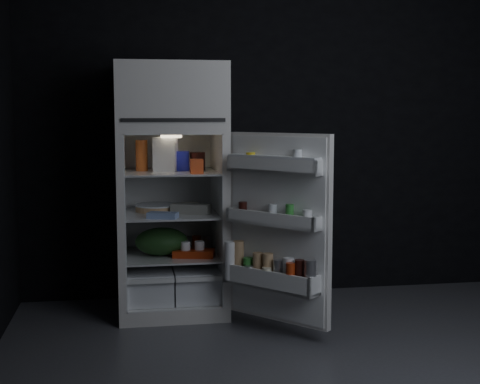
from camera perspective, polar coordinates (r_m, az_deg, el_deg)
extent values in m
cube|color=#505056|center=(3.92, 8.86, -14.79)|extent=(4.00, 3.40, 0.00)
cube|color=black|center=(5.29, 3.29, 5.82)|extent=(4.00, 0.00, 2.70)
cube|color=white|center=(4.96, -5.79, -9.48)|extent=(0.76, 0.70, 0.10)
cube|color=white|center=(4.81, -10.10, -2.14)|extent=(0.05, 0.70, 1.20)
cube|color=white|center=(4.86, -1.69, -1.95)|extent=(0.05, 0.70, 1.20)
cube|color=white|center=(5.14, -6.11, -1.50)|extent=(0.66, 0.05, 1.20)
cube|color=white|center=(4.77, -5.97, 5.45)|extent=(0.76, 0.70, 0.06)
cube|color=white|center=(4.77, -6.01, 8.34)|extent=(0.76, 0.70, 0.42)
cube|color=black|center=(4.41, -5.68, 6.13)|extent=(0.68, 0.01, 0.02)
cube|color=white|center=(4.79, -9.76, -2.18)|extent=(0.01, 0.65, 1.20)
cube|color=white|center=(4.83, -1.99, -2.01)|extent=(0.01, 0.65, 1.20)
cube|color=white|center=(4.74, -5.95, 5.04)|extent=(0.66, 0.65, 0.01)
cube|color=white|center=(4.93, -5.77, -8.96)|extent=(0.66, 0.65, 0.01)
cube|color=white|center=(4.76, -5.90, 1.71)|extent=(0.65, 0.63, 0.01)
cube|color=white|center=(4.80, -5.86, -1.86)|extent=(0.65, 0.63, 0.01)
cube|color=white|center=(4.85, -5.82, -5.37)|extent=(0.65, 0.63, 0.01)
cube|color=white|center=(4.91, -7.75, -7.65)|extent=(0.32, 0.59, 0.22)
cube|color=white|center=(4.93, -3.87, -7.54)|extent=(0.32, 0.59, 0.22)
cube|color=white|center=(4.57, -7.63, -7.56)|extent=(0.32, 0.02, 0.03)
cube|color=white|center=(4.59, -3.48, -7.44)|extent=(0.32, 0.02, 0.03)
cube|color=#FFE5B2|center=(4.69, -5.90, 4.76)|extent=(0.14, 0.14, 0.02)
cube|color=white|center=(4.31, 3.37, -3.07)|extent=(0.55, 0.60, 1.22)
cube|color=white|center=(4.29, 3.15, -3.12)|extent=(0.49, 0.54, 1.18)
cube|color=white|center=(4.21, 2.86, 1.77)|extent=(0.52, 0.56, 0.02)
cube|color=white|center=(4.18, 2.58, 2.25)|extent=(0.47, 0.52, 0.10)
cube|color=white|center=(4.03, 6.69, 2.04)|extent=(0.08, 0.08, 0.10)
cube|color=white|center=(4.41, -0.64, 2.49)|extent=(0.08, 0.08, 0.10)
cube|color=white|center=(4.25, 2.79, -2.74)|extent=(0.53, 0.57, 0.02)
cube|color=white|center=(4.21, 2.48, -2.36)|extent=(0.47, 0.52, 0.09)
cube|color=white|center=(4.06, 6.59, -2.73)|extent=(0.09, 0.08, 0.09)
cube|color=white|center=(4.44, -0.68, -1.88)|extent=(0.09, 0.08, 0.09)
cube|color=white|center=(4.32, 2.60, -8.09)|extent=(0.56, 0.60, 0.02)
cube|color=white|center=(4.26, 2.13, -7.55)|extent=(0.47, 0.52, 0.13)
cube|color=white|center=(4.13, 6.37, -8.05)|extent=(0.12, 0.11, 0.13)
cube|color=white|center=(4.50, -0.83, -6.76)|extent=(0.12, 0.11, 0.13)
cube|color=white|center=(4.20, 2.86, 3.01)|extent=(0.51, 0.55, 0.02)
cylinder|color=silver|center=(4.10, 4.91, 2.70)|extent=(0.08, 0.08, 0.14)
cylinder|color=tan|center=(4.18, 3.31, 2.44)|extent=(0.08, 0.08, 0.08)
cylinder|color=yellow|center=(4.31, 0.91, 2.72)|extent=(0.08, 0.08, 0.10)
cylinder|color=white|center=(4.09, 5.76, -2.25)|extent=(0.08, 0.08, 0.10)
cylinder|color=#338C33|center=(4.16, 4.25, -1.93)|extent=(0.07, 0.07, 0.13)
cylinder|color=silver|center=(4.24, 2.80, -1.83)|extent=(0.08, 0.08, 0.12)
cylinder|color=black|center=(4.38, 0.24, -1.57)|extent=(0.08, 0.08, 0.11)
cylinder|color=#B6B5B9|center=(4.13, 6.02, -7.19)|extent=(0.11, 0.11, 0.21)
cylinder|color=black|center=(4.17, 5.09, -7.11)|extent=(0.08, 0.08, 0.20)
cylinder|color=white|center=(4.21, 4.17, -6.94)|extent=(0.10, 0.10, 0.20)
cylinder|color=#B6B5B9|center=(4.26, 3.27, -6.94)|extent=(0.09, 0.09, 0.18)
cylinder|color=tan|center=(4.30, 2.39, -6.60)|extent=(0.10, 0.10, 0.21)
cylinder|color=tan|center=(4.35, 1.53, -6.49)|extent=(0.10, 0.10, 0.20)
cylinder|color=#338C33|center=(4.40, 0.69, -6.62)|extent=(0.09, 0.09, 0.16)
cylinder|color=tan|center=(4.44, -0.13, -5.84)|extent=(0.10, 0.10, 0.26)
cylinder|color=#A22B0D|center=(4.16, 4.32, -7.26)|extent=(0.08, 0.08, 0.18)
cylinder|color=beige|center=(4.27, 2.29, -7.27)|extent=(0.08, 0.08, 0.12)
cylinder|color=#B6B5B9|center=(4.35, 0.79, -7.05)|extent=(0.08, 0.08, 0.12)
cylinder|color=white|center=(4.43, -0.86, -5.86)|extent=(0.10, 0.10, 0.25)
cylinder|color=white|center=(4.41, -0.13, -4.39)|extent=(0.05, 0.05, 0.02)
cube|color=white|center=(4.75, -6.37, 3.22)|extent=(0.19, 0.19, 0.24)
cylinder|color=#2022AF|center=(4.78, -4.96, 2.66)|extent=(0.12, 0.12, 0.14)
cylinder|color=black|center=(4.82, -3.65, 2.64)|extent=(0.14, 0.14, 0.13)
cylinder|color=#C95620|center=(4.80, -8.39, 3.11)|extent=(0.10, 0.10, 0.22)
cube|color=#DC4819|center=(4.54, -3.72, 2.20)|extent=(0.09, 0.07, 0.10)
cube|color=gray|center=(4.74, -4.21, -1.43)|extent=(0.29, 0.21, 0.07)
cylinder|color=tan|center=(4.89, -7.15, -1.40)|extent=(0.40, 0.40, 0.04)
cube|color=#839BCA|center=(4.56, -6.61, -1.99)|extent=(0.22, 0.17, 0.04)
cube|color=beige|center=(4.95, -4.30, -1.21)|extent=(0.12, 0.10, 0.05)
ellipsoid|color=#193815|center=(4.81, -6.71, -4.20)|extent=(0.42, 0.37, 0.20)
cube|color=#A22B0D|center=(4.75, -3.96, -5.23)|extent=(0.31, 0.21, 0.05)
cylinder|color=#A22B0D|center=(5.05, -3.73, -4.26)|extent=(0.09, 0.09, 0.09)
cylinder|color=#B6B5B9|center=(5.05, -2.80, -4.26)|extent=(0.07, 0.07, 0.09)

